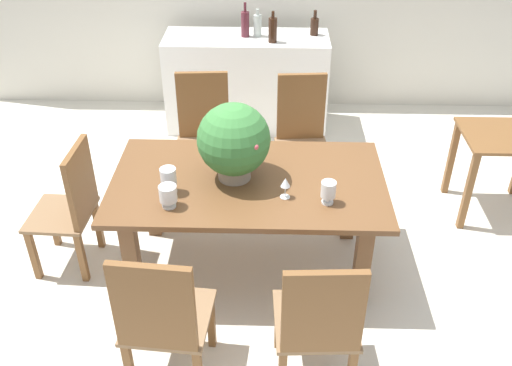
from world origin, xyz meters
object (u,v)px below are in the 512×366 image
flower_centerpiece (234,141)px  kitchen_counter (247,82)px  chair_far_right (301,132)px  crystal_vase_center_near (328,190)px  chair_near_right (319,322)px  wine_bottle_green (245,24)px  side_table (502,152)px  wine_bottle_amber (273,30)px  chair_far_left (204,130)px  dining_table (248,195)px  chair_near_left (162,318)px  crystal_vase_right (168,178)px  chair_head_end (72,203)px  wine_bottle_tall (314,26)px  wine_glass (285,184)px  crystal_vase_left (168,194)px  wine_bottle_dark (257,25)px

flower_centerpiece → kitchen_counter: bearing=90.4°
chair_far_right → crystal_vase_center_near: bearing=-90.0°
chair_near_right → wine_bottle_green: 3.34m
side_table → wine_bottle_amber: bearing=143.9°
chair_far_left → chair_far_right: bearing=-4.3°
dining_table → chair_near_left: 1.12m
chair_far_right → crystal_vase_right: chair_far_right is taller
flower_centerpiece → wine_bottle_amber: bearing=83.3°
dining_table → side_table: 2.10m
chair_head_end → wine_bottle_tall: wine_bottle_tall is taller
crystal_vase_right → wine_bottle_tall: 2.67m
chair_head_end → wine_bottle_green: wine_bottle_green is taller
flower_centerpiece → wine_glass: (0.33, -0.22, -0.18)m
kitchen_counter → chair_near_left: bearing=-95.5°
dining_table → flower_centerpiece: flower_centerpiece is taller
chair_far_left → flower_centerpiece: flower_centerpiece is taller
wine_glass → wine_bottle_tall: wine_bottle_tall is taller
chair_far_right → chair_near_right: bearing=-94.3°
chair_near_left → side_table: 2.98m
chair_far_left → side_table: bearing=-11.1°
kitchen_counter → side_table: (2.07, -1.46, 0.08)m
flower_centerpiece → dining_table: bearing=-14.5°
dining_table → chair_head_end: 1.22m
crystal_vase_center_near → wine_bottle_green: (-0.62, 2.47, 0.23)m
crystal_vase_center_near → crystal_vase_right: (-1.00, 0.09, 0.02)m
chair_far_left → wine_bottle_tall: 1.65m
wine_glass → chair_far_left: bearing=118.1°
chair_far_left → chair_head_end: 1.31m
side_table → chair_far_left: bearing=173.0°
chair_head_end → crystal_vase_left: (0.74, -0.31, 0.31)m
dining_table → wine_bottle_dark: size_ratio=6.96×
chair_head_end → crystal_vase_right: 0.81m
kitchen_counter → flower_centerpiece: bearing=-89.6°
chair_near_right → crystal_vase_center_near: chair_near_right is taller
chair_near_right → crystal_vase_left: 1.19m
chair_head_end → wine_bottle_green: 2.54m
wine_bottle_green → wine_bottle_amber: 0.30m
wine_glass → wine_bottle_green: bearing=98.5°
chair_far_left → wine_bottle_green: bearing=71.7°
crystal_vase_center_near → side_table: crystal_vase_center_near is taller
chair_far_right → chair_near_right: 2.07m
wine_glass → chair_head_end: bearing=172.5°
chair_head_end → kitchen_counter: chair_head_end is taller
dining_table → crystal_vase_center_near: bearing=-26.2°
crystal_vase_right → dining_table: bearing=18.2°
dining_table → wine_glass: (0.24, -0.20, 0.23)m
kitchen_counter → chair_head_end: bearing=-116.7°
chair_far_left → side_table: 2.40m
wine_glass → kitchen_counter: (-0.35, 2.40, -0.38)m
dining_table → wine_bottle_tall: size_ratio=7.58×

